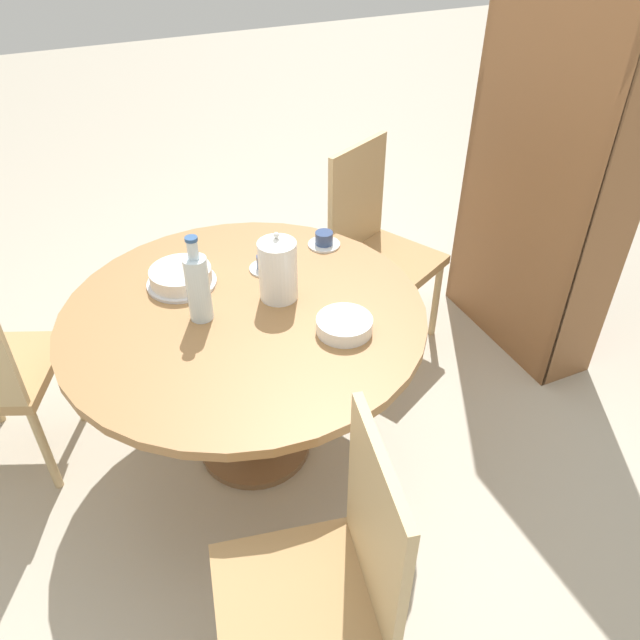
% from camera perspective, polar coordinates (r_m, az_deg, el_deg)
% --- Properties ---
extents(ground_plane, '(14.00, 14.00, 0.00)m').
position_cam_1_polar(ground_plane, '(2.68, -5.89, -11.41)').
color(ground_plane, '#B2A893').
extents(dining_table, '(1.29, 1.29, 0.71)m').
position_cam_1_polar(dining_table, '(2.28, -6.79, -1.89)').
color(dining_table, brown).
rests_on(dining_table, ground_plane).
extents(chair_a, '(0.56, 0.56, 0.98)m').
position_cam_1_polar(chair_a, '(2.96, 5.25, 6.77)').
color(chair_a, tan).
rests_on(chair_a, ground_plane).
extents(chair_c, '(0.49, 0.49, 0.98)m').
position_cam_1_polar(chair_c, '(1.73, 0.32, -23.02)').
color(chair_c, tan).
rests_on(chair_c, ground_plane).
extents(bookshelf, '(0.81, 0.28, 1.87)m').
position_cam_1_polar(bookshelf, '(2.92, 20.18, 13.32)').
color(bookshelf, brown).
rests_on(bookshelf, ground_plane).
extents(coffee_pot, '(0.14, 0.14, 0.26)m').
position_cam_1_polar(coffee_pot, '(2.19, -3.87, 4.73)').
color(coffee_pot, white).
rests_on(coffee_pot, dining_table).
extents(water_bottle, '(0.08, 0.08, 0.32)m').
position_cam_1_polar(water_bottle, '(2.12, -11.10, 3.05)').
color(water_bottle, silver).
rests_on(water_bottle, dining_table).
extents(cake_main, '(0.26, 0.26, 0.07)m').
position_cam_1_polar(cake_main, '(2.36, -12.59, 3.86)').
color(cake_main, silver).
rests_on(cake_main, dining_table).
extents(cup_a, '(0.13, 0.13, 0.06)m').
position_cam_1_polar(cup_a, '(2.40, -4.94, 5.13)').
color(cup_a, silver).
rests_on(cup_a, dining_table).
extents(cup_b, '(0.13, 0.13, 0.06)m').
position_cam_1_polar(cup_b, '(2.55, 0.38, 7.31)').
color(cup_b, silver).
rests_on(cup_b, dining_table).
extents(plate_stack, '(0.19, 0.19, 0.05)m').
position_cam_1_polar(plate_stack, '(2.08, 2.24, -0.46)').
color(plate_stack, white).
rests_on(plate_stack, dining_table).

